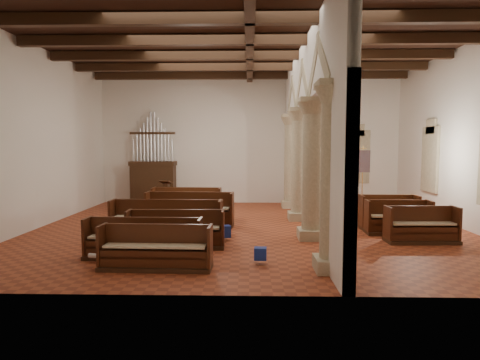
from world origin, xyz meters
name	(u,v)px	position (x,y,z in m)	size (l,w,h in m)	color
floor	(249,228)	(0.00, 0.00, 0.00)	(14.00, 14.00, 0.00)	#983F21
ceiling	(250,42)	(0.00, 0.00, 6.00)	(14.00, 14.00, 0.00)	black
wall_back	(250,140)	(0.00, 6.00, 3.00)	(14.00, 0.02, 6.00)	white
wall_front	(250,130)	(0.00, -6.00, 3.00)	(14.00, 0.02, 6.00)	white
wall_left	(37,137)	(-7.00, 0.00, 3.00)	(0.02, 12.00, 6.00)	white
wall_right	(468,137)	(7.00, 0.00, 3.00)	(0.02, 12.00, 6.00)	white
ceiling_beams	(250,48)	(0.00, 0.00, 5.82)	(13.80, 11.80, 0.30)	#331D10
arcade	(305,120)	(1.80, 0.00, 3.56)	(0.90, 11.90, 6.00)	beige
window_right_b	(431,159)	(6.98, 2.50, 2.20)	(0.03, 1.00, 2.20)	#357863
window_back	(355,157)	(5.00, 5.98, 2.20)	(1.00, 0.03, 2.20)	#357863
pipe_organ	(153,175)	(-4.50, 5.50, 1.37)	(2.10, 0.85, 4.40)	#331D10
lectern	(167,196)	(-3.67, 4.42, 0.51)	(0.59, 0.61, 1.24)	#352011
dossal_curtain	(323,179)	(3.50, 5.92, 1.17)	(1.80, 0.07, 2.17)	maroon
processional_banner	(362,189)	(4.97, 4.59, 0.84)	(0.62, 0.79, 2.72)	#331D10
hymnal_box_a	(260,254)	(0.26, -4.01, 0.24)	(0.28, 0.23, 0.28)	navy
hymnal_box_b	(224,231)	(-0.72, -1.75, 0.27)	(0.34, 0.27, 0.34)	#14168D
hymnal_box_c	(215,221)	(-1.15, -0.05, 0.25)	(0.30, 0.24, 0.30)	navy
tube_heater_a	(111,257)	(-3.21, -4.07, 0.16)	(0.11, 0.11, 1.11)	silver
tube_heater_b	(185,258)	(-1.47, -4.14, 0.16)	(0.09, 0.09, 0.92)	white
nave_pew_0	(156,254)	(-2.07, -4.44, 0.32)	(2.50, 0.72, 0.98)	#331D10
nave_pew_1	(144,245)	(-2.57, -3.59, 0.32)	(2.85, 0.71, 0.97)	#331D10
nave_pew_2	(176,235)	(-1.97, -2.58, 0.33)	(2.61, 0.75, 1.00)	#331D10
nave_pew_3	(166,224)	(-2.51, -1.24, 0.36)	(3.33, 0.76, 1.10)	#331D10
nave_pew_4	(175,221)	(-2.39, -0.49, 0.32)	(3.09, 0.73, 0.99)	#331D10
nave_pew_5	(190,215)	(-2.04, 0.36, 0.38)	(3.02, 0.94, 1.15)	#331D10
nave_pew_6	(188,211)	(-2.25, 1.34, 0.33)	(3.07, 0.73, 1.01)	#331D10
nave_pew_7	(187,206)	(-2.48, 2.53, 0.36)	(2.73, 0.79, 1.07)	#331D10
aisle_pew_0	(421,230)	(4.84, -1.85, 0.34)	(1.99, 0.74, 1.02)	#331D10
aisle_pew_1	(398,223)	(4.59, -0.77, 0.35)	(1.97, 0.75, 1.05)	#331D10
aisle_pew_2	(388,217)	(4.55, 0.00, 0.38)	(1.87, 0.77, 1.11)	#331D10
aisle_pew_3	(379,215)	(4.54, 0.88, 0.32)	(1.61, 0.69, 0.95)	#331D10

